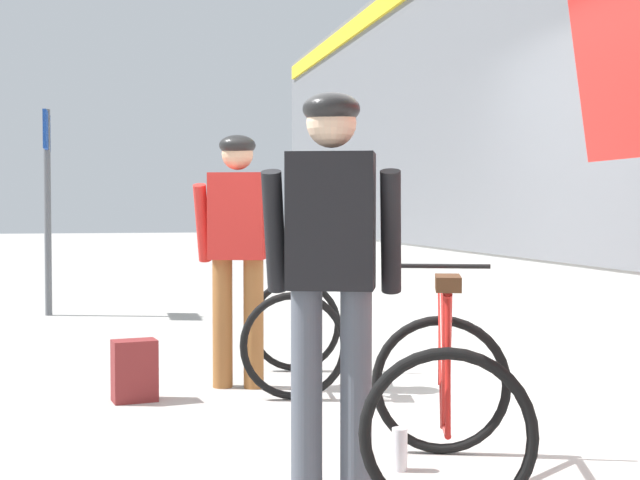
% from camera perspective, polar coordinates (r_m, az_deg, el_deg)
% --- Properties ---
extents(ground_plane, '(80.00, 80.00, 0.00)m').
position_cam_1_polar(ground_plane, '(5.23, 1.31, -11.82)').
color(ground_plane, '#A09E99').
extents(cyclist_near_in_red, '(0.66, 0.44, 1.76)m').
position_cam_1_polar(cyclist_near_in_red, '(6.16, -5.33, 0.19)').
color(cyclist_near_in_red, '#935B2D').
rests_on(cyclist_near_in_red, ground).
extents(cyclist_far_in_dark, '(0.66, 0.45, 1.76)m').
position_cam_1_polar(cyclist_far_in_dark, '(3.88, 0.74, -0.92)').
color(cyclist_far_in_dark, '#4C515B').
rests_on(cyclist_far_in_dark, ground).
extents(bicycle_near_silver, '(0.92, 1.19, 0.99)m').
position_cam_1_polar(bicycle_near_silver, '(6.29, -1.66, -5.72)').
color(bicycle_near_silver, black).
rests_on(bicycle_near_silver, ground).
extents(bicycle_far_red, '(1.03, 1.25, 0.99)m').
position_cam_1_polar(bicycle_far_red, '(4.08, 8.03, -10.03)').
color(bicycle_far_red, black).
rests_on(bicycle_far_red, ground).
extents(backpack_on_platform, '(0.31, 0.22, 0.40)m').
position_cam_1_polar(backpack_on_platform, '(5.91, -11.90, -8.26)').
color(backpack_on_platform, maroon).
rests_on(backpack_on_platform, ground).
extents(water_bottle_near_the_bikes, '(0.07, 0.07, 0.20)m').
position_cam_1_polar(water_bottle_near_the_bikes, '(4.35, 5.17, -13.32)').
color(water_bottle_near_the_bikes, silver).
rests_on(water_bottle_near_the_bikes, ground).
extents(platform_sign_post, '(0.08, 0.70, 2.40)m').
position_cam_1_polar(platform_sign_post, '(10.75, -17.21, 3.95)').
color(platform_sign_post, '#595B60').
rests_on(platform_sign_post, ground).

